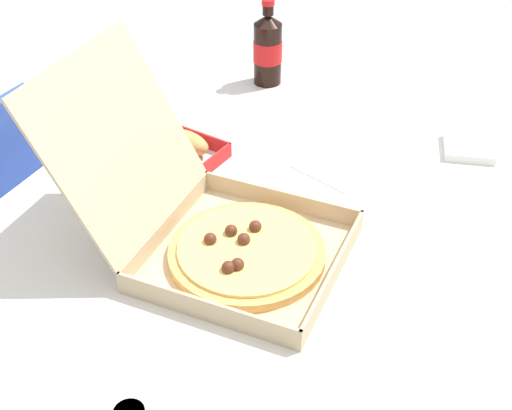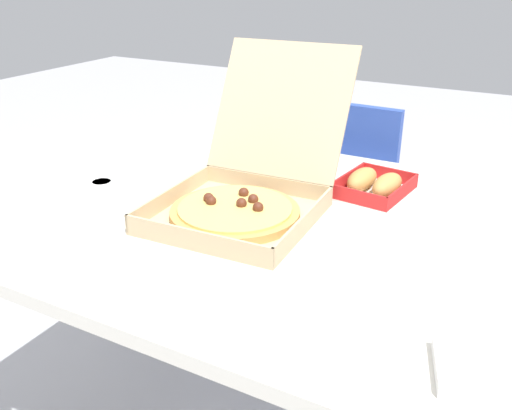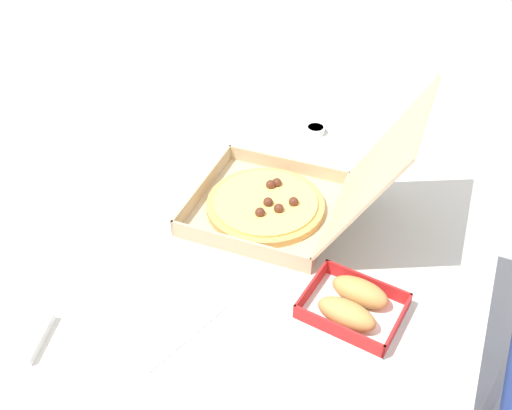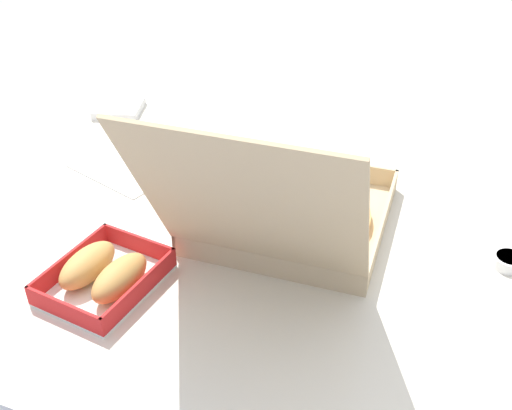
# 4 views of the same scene
# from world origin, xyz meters

# --- Properties ---
(ground_plane) EXTENTS (10.00, 10.00, 0.00)m
(ground_plane) POSITION_xyz_m (0.00, 0.00, 0.00)
(ground_plane) COLOR #B2B2B7
(dining_table) EXTENTS (1.31, 0.97, 0.71)m
(dining_table) POSITION_xyz_m (0.00, 0.00, 0.64)
(dining_table) COLOR silver
(dining_table) RESTS_ON ground_plane
(pizza_box_open) EXTENTS (0.36, 0.51, 0.34)m
(pizza_box_open) POSITION_xyz_m (-0.08, -0.01, 0.76)
(pizza_box_open) COLOR tan
(pizza_box_open) RESTS_ON dining_table
(bread_side_box) EXTENTS (0.17, 0.21, 0.06)m
(bread_side_box) POSITION_xyz_m (0.15, 0.23, 0.73)
(bread_side_box) COLOR white
(bread_side_box) RESTS_ON dining_table
(paper_menu) EXTENTS (0.24, 0.21, 0.00)m
(paper_menu) POSITION_xyz_m (0.31, -0.10, 0.71)
(paper_menu) COLOR white
(paper_menu) RESTS_ON dining_table
(napkin_pile) EXTENTS (0.14, 0.14, 0.02)m
(napkin_pile) POSITION_xyz_m (0.47, -0.34, 0.72)
(napkin_pile) COLOR white
(napkin_pile) RESTS_ON dining_table
(dipping_sauce_cup) EXTENTS (0.06, 0.06, 0.02)m
(dipping_sauce_cup) POSITION_xyz_m (-0.46, -0.06, 0.72)
(dipping_sauce_cup) COLOR white
(dipping_sauce_cup) RESTS_ON dining_table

